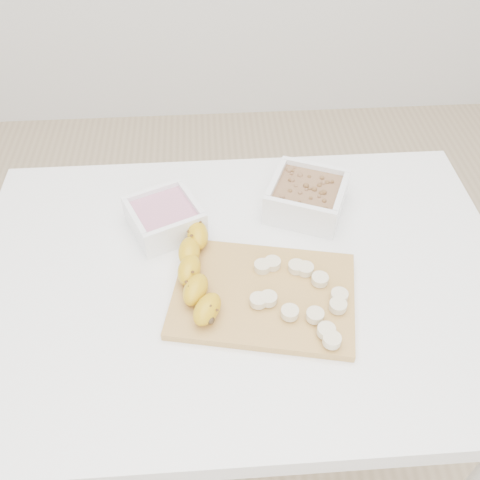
{
  "coord_description": "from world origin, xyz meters",
  "views": [
    {
      "loc": [
        -0.05,
        -0.64,
        1.49
      ],
      "look_at": [
        0.0,
        0.03,
        0.81
      ],
      "focal_mm": 40.0,
      "sensor_mm": 36.0,
      "label": 1
    }
  ],
  "objects": [
    {
      "name": "bowl_yogurt",
      "position": [
        -0.14,
        0.13,
        0.78
      ],
      "size": [
        0.17,
        0.17,
        0.06
      ],
      "color": "white",
      "rests_on": "table"
    },
    {
      "name": "bowl_granola",
      "position": [
        0.15,
        0.17,
        0.78
      ],
      "size": [
        0.19,
        0.19,
        0.07
      ],
      "color": "white",
      "rests_on": "table"
    },
    {
      "name": "banana_slices",
      "position": [
        0.1,
        -0.07,
        0.77
      ],
      "size": [
        0.17,
        0.2,
        0.02
      ],
      "color": "beige",
      "rests_on": "cutting_board"
    },
    {
      "name": "table",
      "position": [
        0.0,
        0.0,
        0.65
      ],
      "size": [
        1.0,
        0.7,
        0.75
      ],
      "color": "white",
      "rests_on": "ground"
    },
    {
      "name": "banana",
      "position": [
        -0.08,
        -0.02,
        0.78
      ],
      "size": [
        0.09,
        0.24,
        0.04
      ],
      "primitive_type": null,
      "rotation": [
        0.0,
        0.0,
        -0.13
      ],
      "color": "#C39410",
      "rests_on": "cutting_board"
    },
    {
      "name": "cutting_board",
      "position": [
        0.04,
        -0.06,
        0.76
      ],
      "size": [
        0.35,
        0.28,
        0.01
      ],
      "primitive_type": "cube",
      "rotation": [
        0.0,
        0.0,
        -0.2
      ],
      "color": "#B58546",
      "rests_on": "table"
    },
    {
      "name": "ground",
      "position": [
        0.0,
        0.0,
        0.0
      ],
      "size": [
        3.5,
        3.5,
        0.0
      ],
      "primitive_type": "plane",
      "color": "#C6AD89",
      "rests_on": "ground"
    }
  ]
}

